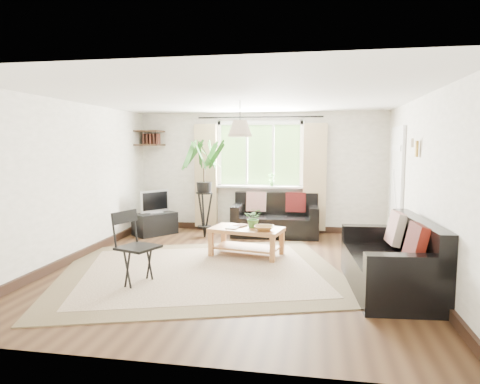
% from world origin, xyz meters
% --- Properties ---
extents(floor, '(5.50, 5.50, 0.00)m').
position_xyz_m(floor, '(0.00, 0.00, 0.00)').
color(floor, black).
rests_on(floor, ground).
extents(ceiling, '(5.50, 5.50, 0.00)m').
position_xyz_m(ceiling, '(0.00, 0.00, 2.40)').
color(ceiling, white).
rests_on(ceiling, floor).
extents(wall_back, '(5.00, 0.02, 2.40)m').
position_xyz_m(wall_back, '(0.00, 2.75, 1.20)').
color(wall_back, beige).
rests_on(wall_back, floor).
extents(wall_front, '(5.00, 0.02, 2.40)m').
position_xyz_m(wall_front, '(0.00, -2.75, 1.20)').
color(wall_front, beige).
rests_on(wall_front, floor).
extents(wall_left, '(0.02, 5.50, 2.40)m').
position_xyz_m(wall_left, '(-2.50, 0.00, 1.20)').
color(wall_left, beige).
rests_on(wall_left, floor).
extents(wall_right, '(0.02, 5.50, 2.40)m').
position_xyz_m(wall_right, '(2.50, 0.00, 1.20)').
color(wall_right, beige).
rests_on(wall_right, floor).
extents(rug, '(4.58, 4.23, 0.02)m').
position_xyz_m(rug, '(-0.43, -0.27, 0.01)').
color(rug, beige).
rests_on(rug, floor).
extents(window, '(2.50, 0.16, 2.16)m').
position_xyz_m(window, '(0.00, 2.71, 1.55)').
color(window, white).
rests_on(window, wall_back).
extents(door, '(0.06, 0.96, 2.06)m').
position_xyz_m(door, '(2.47, 1.70, 1.00)').
color(door, silver).
rests_on(door, wall_right).
extents(corner_shelf, '(0.50, 0.50, 0.34)m').
position_xyz_m(corner_shelf, '(-2.25, 2.50, 1.89)').
color(corner_shelf, black).
rests_on(corner_shelf, wall_back).
extents(pendant_lamp, '(0.36, 0.36, 0.54)m').
position_xyz_m(pendant_lamp, '(0.00, 0.40, 2.05)').
color(pendant_lamp, beige).
rests_on(pendant_lamp, ceiling).
extents(wall_sconce, '(0.12, 0.12, 0.28)m').
position_xyz_m(wall_sconce, '(2.43, 0.30, 1.74)').
color(wall_sconce, beige).
rests_on(wall_sconce, wall_right).
extents(sofa_back, '(1.67, 0.88, 0.77)m').
position_xyz_m(sofa_back, '(0.36, 2.28, 0.39)').
color(sofa_back, black).
rests_on(sofa_back, floor).
extents(sofa_right, '(1.83, 1.02, 0.83)m').
position_xyz_m(sofa_right, '(2.00, -0.61, 0.42)').
color(sofa_right, black).
rests_on(sofa_right, floor).
extents(coffee_table, '(1.21, 0.81, 0.45)m').
position_xyz_m(coffee_table, '(0.06, 0.67, 0.23)').
color(coffee_table, brown).
rests_on(coffee_table, floor).
extents(table_plant, '(0.29, 0.25, 0.31)m').
position_xyz_m(table_plant, '(0.17, 0.70, 0.61)').
color(table_plant, '#366729').
rests_on(table_plant, coffee_table).
extents(bowl, '(0.31, 0.31, 0.08)m').
position_xyz_m(bowl, '(0.35, 0.51, 0.49)').
color(bowl, olive).
rests_on(bowl, coffee_table).
extents(book_a, '(0.21, 0.27, 0.02)m').
position_xyz_m(book_a, '(-0.24, 0.63, 0.46)').
color(book_a, white).
rests_on(book_a, coffee_table).
extents(book_b, '(0.25, 0.28, 0.02)m').
position_xyz_m(book_b, '(-0.13, 0.83, 0.47)').
color(book_b, brown).
rests_on(book_b, coffee_table).
extents(tv_stand, '(0.83, 0.90, 0.43)m').
position_xyz_m(tv_stand, '(-1.97, 1.98, 0.21)').
color(tv_stand, black).
rests_on(tv_stand, floor).
extents(tv, '(0.53, 0.61, 0.47)m').
position_xyz_m(tv, '(-1.97, 1.98, 0.66)').
color(tv, '#A5A5AA').
rests_on(tv, tv_stand).
extents(palm_stand, '(0.72, 0.72, 1.86)m').
position_xyz_m(palm_stand, '(-0.95, 1.92, 0.93)').
color(palm_stand, black).
rests_on(palm_stand, floor).
extents(folding_chair, '(0.61, 0.61, 0.92)m').
position_xyz_m(folding_chair, '(-1.06, -0.94, 0.46)').
color(folding_chair, black).
rests_on(folding_chair, floor).
extents(sill_plant, '(0.14, 0.10, 0.27)m').
position_xyz_m(sill_plant, '(0.25, 2.63, 1.06)').
color(sill_plant, '#2D6023').
rests_on(sill_plant, window).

